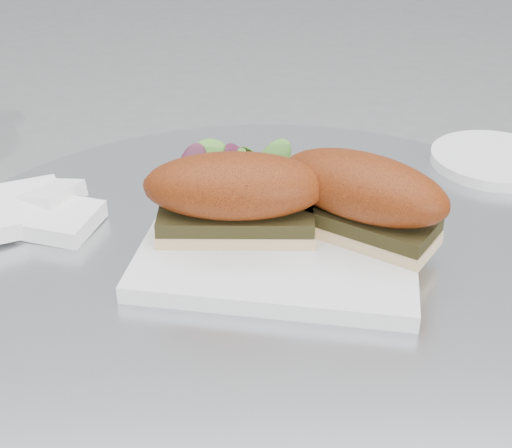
{
  "coord_description": "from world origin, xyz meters",
  "views": [
    {
      "loc": [
        -0.05,
        -0.53,
        1.09
      ],
      "look_at": [
        -0.01,
        0.03,
        0.77
      ],
      "focal_mm": 50.0,
      "sensor_mm": 36.0,
      "label": 1
    }
  ],
  "objects": [
    {
      "name": "saucer",
      "position": [
        0.28,
        0.21,
        0.74
      ],
      "size": [
        0.15,
        0.15,
        0.01
      ],
      "primitive_type": "cylinder",
      "color": "white",
      "rests_on": "table"
    },
    {
      "name": "sandwich_left",
      "position": [
        -0.03,
        0.05,
        0.79
      ],
      "size": [
        0.17,
        0.09,
        0.08
      ],
      "rotation": [
        0.0,
        0.0,
        -0.07
      ],
      "color": "#D6B986",
      "rests_on": "plate"
    },
    {
      "name": "salad",
      "position": [
        -0.02,
        0.13,
        0.77
      ],
      "size": [
        0.1,
        0.1,
        0.05
      ],
      "primitive_type": null,
      "color": "#5C9230",
      "rests_on": "plate"
    },
    {
      "name": "sandwich_right",
      "position": [
        0.09,
        0.04,
        0.79
      ],
      "size": [
        0.18,
        0.16,
        0.08
      ],
      "rotation": [
        0.0,
        0.0,
        -0.65
      ],
      "color": "#D6B986",
      "rests_on": "plate"
    },
    {
      "name": "plate",
      "position": [
        0.02,
        0.06,
        0.74
      ],
      "size": [
        0.3,
        0.3,
        0.02
      ],
      "primitive_type": "cube",
      "rotation": [
        0.0,
        0.0,
        -0.23
      ],
      "color": "white",
      "rests_on": "table"
    },
    {
      "name": "napkin",
      "position": [
        -0.22,
        0.1,
        0.74
      ],
      "size": [
        0.13,
        0.13,
        0.02
      ],
      "primitive_type": null,
      "rotation": [
        0.0,
        0.0,
        0.16
      ],
      "color": "white",
      "rests_on": "table"
    }
  ]
}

